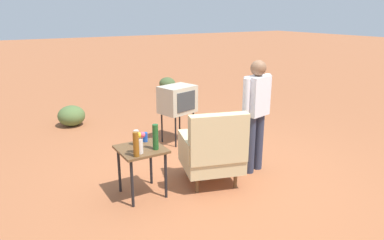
{
  "coord_description": "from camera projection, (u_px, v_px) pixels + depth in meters",
  "views": [
    {
      "loc": [
        2.77,
        3.83,
        2.27
      ],
      "look_at": [
        0.06,
        -0.71,
        0.65
      ],
      "focal_mm": 33.07,
      "sensor_mm": 36.0,
      "label": 1
    }
  ],
  "objects": [
    {
      "name": "bottle_short_clear",
      "position": [
        136.0,
        138.0,
        4.47
      ],
      "size": [
        0.06,
        0.06,
        0.2
      ],
      "primitive_type": "cylinder",
      "color": "silver",
      "rests_on": "side_table"
    },
    {
      "name": "bottle_wine_green",
      "position": [
        155.0,
        137.0,
        4.32
      ],
      "size": [
        0.07,
        0.07,
        0.32
      ],
      "primitive_type": "cylinder",
      "color": "#1E5623",
      "rests_on": "side_table"
    },
    {
      "name": "flower_vase",
      "position": [
        139.0,
        142.0,
        4.21
      ],
      "size": [
        0.14,
        0.1,
        0.27
      ],
      "color": "silver",
      "rests_on": "side_table"
    },
    {
      "name": "ground_plane",
      "position": [
        220.0,
        174.0,
        5.16
      ],
      "size": [
        60.0,
        60.0,
        0.0
      ],
      "primitive_type": "plane",
      "color": "#A05B38"
    },
    {
      "name": "shrub_near",
      "position": [
        167.0,
        83.0,
        10.71
      ],
      "size": [
        0.49,
        0.49,
        0.38
      ],
      "primitive_type": "ellipsoid",
      "color": "#475B33",
      "rests_on": "ground"
    },
    {
      "name": "shrub_mid",
      "position": [
        71.0,
        116.0,
        7.3
      ],
      "size": [
        0.55,
        0.55,
        0.42
      ],
      "primitive_type": "ellipsoid",
      "color": "#516B38",
      "rests_on": "ground"
    },
    {
      "name": "soda_can_blue",
      "position": [
        145.0,
        137.0,
        4.61
      ],
      "size": [
        0.07,
        0.07,
        0.12
      ],
      "primitive_type": "cylinder",
      "color": "blue",
      "rests_on": "side_table"
    },
    {
      "name": "armchair",
      "position": [
        213.0,
        150.0,
        4.72
      ],
      "size": [
        0.95,
        0.97,
        1.06
      ],
      "color": "brown",
      "rests_on": "ground"
    },
    {
      "name": "side_table",
      "position": [
        141.0,
        155.0,
        4.43
      ],
      "size": [
        0.56,
        0.56,
        0.64
      ],
      "color": "black",
      "rests_on": "ground"
    },
    {
      "name": "tv_on_stand",
      "position": [
        177.0,
        100.0,
        6.24
      ],
      "size": [
        0.69,
        0.58,
        1.03
      ],
      "color": "black",
      "rests_on": "ground"
    },
    {
      "name": "person_standing",
      "position": [
        256.0,
        110.0,
        5.02
      ],
      "size": [
        0.56,
        0.29,
        1.64
      ],
      "color": "#2D3347",
      "rests_on": "ground"
    },
    {
      "name": "bottle_tall_amber",
      "position": [
        136.0,
        144.0,
        4.11
      ],
      "size": [
        0.07,
        0.07,
        0.3
      ],
      "primitive_type": "cylinder",
      "color": "brown",
      "rests_on": "side_table"
    }
  ]
}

